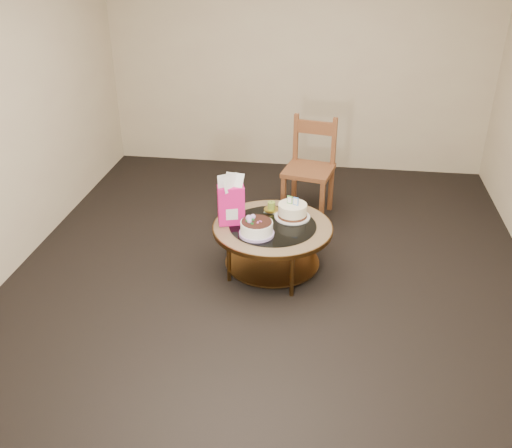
# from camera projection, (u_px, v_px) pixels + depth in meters

# --- Properties ---
(ground) EXTENTS (5.00, 5.00, 0.00)m
(ground) POSITION_uv_depth(u_px,v_px,m) (272.00, 271.00, 5.03)
(ground) COLOR black
(ground) RESTS_ON ground
(room_walls) EXTENTS (4.52, 5.02, 2.61)m
(room_walls) POSITION_uv_depth(u_px,v_px,m) (275.00, 99.00, 4.30)
(room_walls) COLOR beige
(room_walls) RESTS_ON ground
(coffee_table) EXTENTS (1.02, 1.02, 0.46)m
(coffee_table) POSITION_uv_depth(u_px,v_px,m) (273.00, 233.00, 4.85)
(coffee_table) COLOR brown
(coffee_table) RESTS_ON ground
(decorated_cake) EXTENTS (0.29, 0.29, 0.17)m
(decorated_cake) POSITION_uv_depth(u_px,v_px,m) (256.00, 229.00, 4.64)
(decorated_cake) COLOR #AB8FCB
(decorated_cake) RESTS_ON coffee_table
(cream_cake) EXTENTS (0.31, 0.31, 0.20)m
(cream_cake) POSITION_uv_depth(u_px,v_px,m) (292.00, 211.00, 4.91)
(cream_cake) COLOR silver
(cream_cake) RESTS_ON coffee_table
(gift_bag) EXTENTS (0.24, 0.20, 0.44)m
(gift_bag) POSITION_uv_depth(u_px,v_px,m) (231.00, 200.00, 4.75)
(gift_bag) COLOR #E31572
(gift_bag) RESTS_ON coffee_table
(pillar_candle) EXTENTS (0.13, 0.13, 0.10)m
(pillar_candle) POSITION_uv_depth(u_px,v_px,m) (271.00, 208.00, 5.03)
(pillar_candle) COLOR #CCB354
(pillar_candle) RESTS_ON coffee_table
(dining_chair) EXTENTS (0.55, 0.55, 1.01)m
(dining_chair) POSITION_uv_depth(u_px,v_px,m) (310.00, 168.00, 5.78)
(dining_chair) COLOR brown
(dining_chair) RESTS_ON ground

